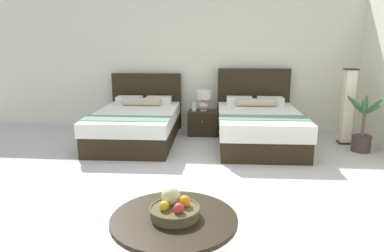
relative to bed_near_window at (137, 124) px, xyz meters
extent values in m
cube|color=#BBB6B2|center=(1.07, -1.81, -0.32)|extent=(9.83, 9.60, 0.02)
cube|color=silver|center=(1.07, 1.19, 1.00)|extent=(9.83, 0.12, 2.63)
cube|color=black|center=(0.00, -0.08, -0.14)|extent=(1.39, 2.13, 0.34)
cube|color=white|center=(0.00, -0.08, 0.14)|extent=(1.43, 2.17, 0.22)
cube|color=black|center=(-0.03, 0.99, 0.25)|extent=(1.40, 0.10, 1.12)
cube|color=white|center=(-0.31, 0.70, 0.32)|extent=(0.49, 0.32, 0.14)
cube|color=silver|center=(0.27, 0.71, 0.32)|extent=(0.49, 0.32, 0.14)
cylinder|color=#BEAA8D|center=(-0.01, 0.46, 0.32)|extent=(0.73, 0.17, 0.15)
cube|color=slate|center=(0.02, -0.72, 0.26)|extent=(1.40, 0.48, 0.01)
cube|color=black|center=(2.15, -0.08, -0.15)|extent=(1.39, 2.08, 0.32)
cube|color=white|center=(2.15, -0.08, 0.14)|extent=(1.43, 2.12, 0.26)
cube|color=black|center=(2.11, 0.97, 0.31)|extent=(1.41, 0.10, 1.24)
cube|color=white|center=(1.83, 0.67, 0.34)|extent=(0.49, 0.32, 0.14)
cube|color=white|center=(2.41, 0.69, 0.34)|extent=(0.49, 0.32, 0.14)
cylinder|color=#BEAA8D|center=(2.13, 0.44, 0.35)|extent=(0.73, 0.17, 0.15)
cube|color=slate|center=(2.16, -0.57, 0.28)|extent=(1.40, 0.46, 0.01)
cube|color=black|center=(1.15, 0.55, -0.08)|extent=(0.56, 0.41, 0.47)
sphere|color=tan|center=(1.15, 0.34, -0.01)|extent=(0.02, 0.02, 0.02)
cylinder|color=beige|center=(1.15, 0.57, 0.16)|extent=(0.14, 0.14, 0.02)
ellipsoid|color=beige|center=(1.15, 0.57, 0.26)|extent=(0.20, 0.20, 0.17)
cylinder|color=#99844C|center=(1.15, 0.57, 0.36)|extent=(0.02, 0.02, 0.04)
cylinder|color=beige|center=(1.15, 0.57, 0.46)|extent=(0.28, 0.28, 0.16)
cylinder|color=silver|center=(0.98, 0.51, 0.23)|extent=(0.08, 0.08, 0.15)
torus|color=silver|center=(0.98, 0.51, 0.31)|extent=(0.08, 0.08, 0.01)
cylinder|color=black|center=(1.19, -3.63, -0.10)|extent=(0.12, 0.12, 0.41)
cylinder|color=black|center=(1.19, -3.63, 0.12)|extent=(0.96, 0.96, 0.04)
cylinder|color=brown|center=(1.20, -3.62, 0.17)|extent=(0.37, 0.37, 0.07)
torus|color=brown|center=(1.20, -3.62, 0.21)|extent=(0.39, 0.39, 0.02)
sphere|color=beige|center=(1.16, -3.55, 0.27)|extent=(0.15, 0.15, 0.15)
sphere|color=gold|center=(1.13, -3.66, 0.24)|extent=(0.08, 0.08, 0.08)
sphere|color=#BC3630|center=(1.24, -3.70, 0.24)|extent=(0.08, 0.08, 0.08)
sphere|color=orange|center=(1.27, -3.58, 0.25)|extent=(0.09, 0.09, 0.09)
cube|color=#33221C|center=(3.66, 0.19, -0.30)|extent=(0.21, 0.21, 0.03)
cube|color=#F6E4C4|center=(3.66, 0.19, 0.34)|extent=(0.17, 0.17, 1.25)
cube|color=#33221C|center=(3.66, 0.19, 0.98)|extent=(0.21, 0.21, 0.02)
cylinder|color=#433430|center=(3.78, -0.27, -0.18)|extent=(0.30, 0.30, 0.26)
cylinder|color=brown|center=(3.78, -0.27, 0.13)|extent=(0.04, 0.04, 0.37)
ellipsoid|color=#37683B|center=(3.90, -0.27, 0.43)|extent=(0.28, 0.06, 0.27)
ellipsoid|color=#37683B|center=(3.83, -0.15, 0.45)|extent=(0.16, 0.29, 0.32)
ellipsoid|color=#37683B|center=(3.67, -0.14, 0.44)|extent=(0.25, 0.32, 0.31)
ellipsoid|color=#37683B|center=(3.67, -0.27, 0.44)|extent=(0.27, 0.06, 0.28)
ellipsoid|color=#37683B|center=(3.71, -0.39, 0.45)|extent=(0.19, 0.28, 0.32)
ellipsoid|color=#37683B|center=(3.86, -0.37, 0.40)|extent=(0.20, 0.25, 0.25)
camera|label=1|loc=(1.56, -6.04, 1.42)|focal=33.15mm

